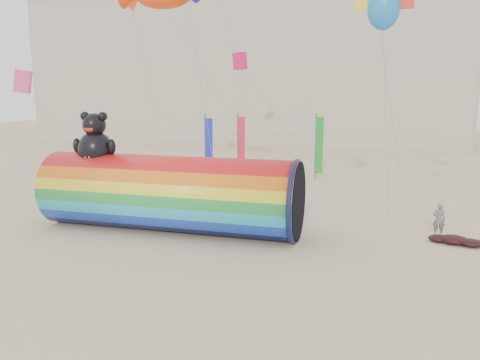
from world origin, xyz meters
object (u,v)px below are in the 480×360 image
(windsock_assembly, at_px, (169,192))
(fabric_bundle, at_px, (458,240))
(hotel_building, at_px, (242,68))
(kite_handler, at_px, (439,219))

(windsock_assembly, xyz_separation_m, fabric_bundle, (13.39, 1.54, -1.78))
(hotel_building, relative_size, kite_handler, 38.54)
(fabric_bundle, bearing_deg, kite_handler, 121.12)
(windsock_assembly, relative_size, kite_handler, 8.15)
(kite_handler, distance_m, fabric_bundle, 1.50)
(hotel_building, bearing_deg, windsock_assembly, -78.52)
(windsock_assembly, height_order, kite_handler, windsock_assembly)
(hotel_building, bearing_deg, kite_handler, -63.05)
(windsock_assembly, relative_size, fabric_bundle, 4.88)
(windsock_assembly, distance_m, fabric_bundle, 13.59)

